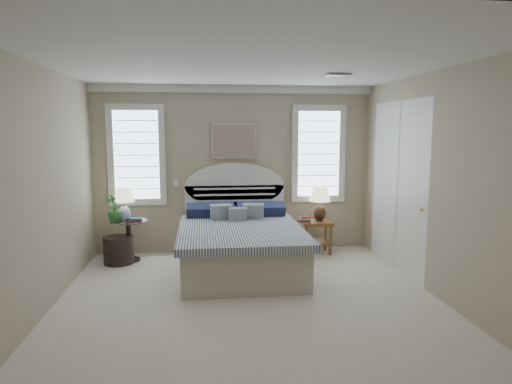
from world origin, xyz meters
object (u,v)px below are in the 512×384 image
object	(u,v)px
bed	(240,242)
lamp_left	(124,201)
side_table_left	(129,236)
lamp_right	(320,200)
nightstand_right	(316,230)
floor_pot	(119,250)

from	to	relation	value
bed	lamp_left	distance (m)	1.87
side_table_left	bed	bearing A→B (deg)	-19.74
side_table_left	lamp_right	xyz separation A→B (m)	(3.01, 0.13, 0.48)
bed	lamp_left	world-z (taller)	bed
side_table_left	lamp_left	world-z (taller)	lamp_left
bed	nightstand_right	world-z (taller)	bed
nightstand_right	lamp_right	size ratio (longest dim) A/B	0.95
lamp_left	lamp_right	distance (m)	3.07
lamp_left	lamp_right	bearing A→B (deg)	3.36
side_table_left	lamp_right	bearing A→B (deg)	2.42
floor_pot	lamp_right	xyz separation A→B (m)	(3.15, 0.25, 0.67)
floor_pot	lamp_right	distance (m)	3.23
side_table_left	nightstand_right	world-z (taller)	side_table_left
floor_pot	lamp_right	world-z (taller)	lamp_right
lamp_right	floor_pot	bearing A→B (deg)	-175.51
nightstand_right	floor_pot	size ratio (longest dim) A/B	1.18
bed	side_table_left	world-z (taller)	bed
bed	lamp_right	size ratio (longest dim) A/B	4.07
side_table_left	lamp_right	size ratio (longest dim) A/B	1.13
nightstand_right	floor_pot	distance (m)	3.10
bed	side_table_left	distance (m)	1.75
floor_pot	lamp_right	bearing A→B (deg)	4.49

